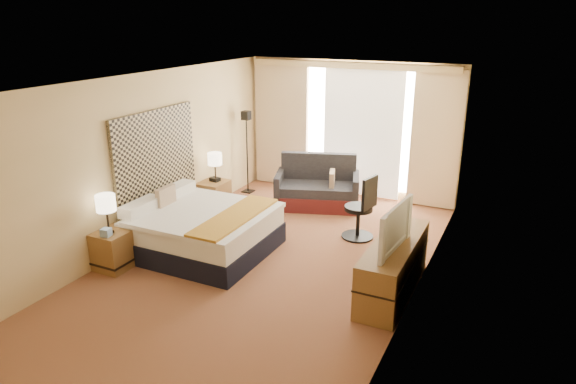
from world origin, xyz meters
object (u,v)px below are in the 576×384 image
at_px(nightstand_right, 214,196).
at_px(loveseat, 318,190).
at_px(media_dresser, 393,267).
at_px(bed, 203,230).
at_px(lamp_right, 215,160).
at_px(lamp_left, 106,204).
at_px(nightstand_left, 115,249).
at_px(floor_lamp, 247,136).
at_px(television, 388,226).
at_px(desk_chair, 362,211).

bearing_deg(nightstand_right, loveseat, 33.03).
bearing_deg(media_dresser, bed, -178.80).
bearing_deg(lamp_right, lamp_left, -90.71).
xyz_separation_m(nightstand_left, floor_lamp, (0.03, 3.68, 0.89)).
height_order(nightstand_right, lamp_left, lamp_left).
distance_m(nightstand_left, bed, 1.28).
xyz_separation_m(nightstand_left, television, (3.65, 0.82, 0.71)).
relative_size(nightstand_left, desk_chair, 0.52).
xyz_separation_m(loveseat, desk_chair, (1.20, -1.07, 0.15)).
bearing_deg(media_dresser, floor_lamp, 144.41).
distance_m(nightstand_right, lamp_right, 0.69).
relative_size(loveseat, lamp_left, 3.04).
height_order(bed, lamp_left, lamp_left).
xyz_separation_m(nightstand_left, desk_chair, (2.80, 2.48, 0.19)).
xyz_separation_m(nightstand_left, lamp_left, (0.01, -0.07, 0.71)).
relative_size(desk_chair, lamp_right, 1.96).
xyz_separation_m(nightstand_left, loveseat, (1.61, 3.54, 0.04)).
relative_size(nightstand_right, loveseat, 0.32).
distance_m(desk_chair, lamp_left, 3.82).
distance_m(media_dresser, loveseat, 3.26).
relative_size(lamp_right, television, 0.54).
bearing_deg(television, nightstand_right, 70.65).
bearing_deg(loveseat, nightstand_left, -133.15).
bearing_deg(lamp_left, nightstand_left, 95.70).
distance_m(lamp_right, television, 3.99).
bearing_deg(lamp_right, bed, -63.36).
xyz_separation_m(desk_chair, television, (0.85, -1.65, 0.52)).
relative_size(nightstand_right, lamp_right, 1.03).
bearing_deg(media_dresser, nightstand_right, 158.60).
height_order(nightstand_left, desk_chair, desk_chair).
bearing_deg(television, desk_chair, 32.45).
distance_m(desk_chair, television, 1.93).
distance_m(nightstand_left, loveseat, 3.89).
relative_size(bed, loveseat, 1.12).
xyz_separation_m(desk_chair, lamp_left, (-2.80, -2.55, 0.52)).
relative_size(desk_chair, lamp_left, 1.87).
xyz_separation_m(nightstand_right, loveseat, (1.61, 1.04, 0.04)).
height_order(nightstand_left, lamp_left, lamp_left).
distance_m(nightstand_right, floor_lamp, 1.47).
distance_m(nightstand_left, nightstand_right, 2.50).
height_order(media_dresser, lamp_left, lamp_left).
relative_size(bed, television, 1.92).
relative_size(nightstand_right, lamp_left, 0.98).
bearing_deg(bed, media_dresser, 1.20).
relative_size(bed, desk_chair, 1.82).
bearing_deg(bed, loveseat, 72.69).
distance_m(bed, lamp_left, 1.48).
height_order(nightstand_left, floor_lamp, floor_lamp).
xyz_separation_m(loveseat, floor_lamp, (-1.58, 0.13, 0.85)).
bearing_deg(loveseat, nightstand_right, -165.74).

